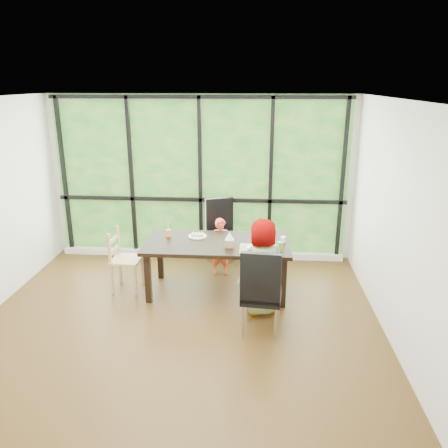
{
  "coord_description": "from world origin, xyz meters",
  "views": [
    {
      "loc": [
        0.91,
        -4.91,
        2.89
      ],
      "look_at": [
        0.5,
        0.75,
        1.05
      ],
      "focal_mm": 35.54,
      "sensor_mm": 36.0,
      "label": 1
    }
  ],
  "objects_px": {
    "chair_window_leather": "(222,233)",
    "tissue_box": "(229,243)",
    "child_toddler": "(221,247)",
    "green_cup": "(280,247)",
    "plate_far": "(198,236)",
    "white_mug": "(283,240)",
    "dining_table": "(217,267)",
    "chair_end_beech": "(127,260)",
    "chair_interior_leather": "(262,290)",
    "orange_cup": "(168,233)",
    "plate_near": "(257,248)",
    "child_older": "(260,267)"
  },
  "relations": [
    {
      "from": "chair_window_leather",
      "to": "tissue_box",
      "type": "xyz_separation_m",
      "value": [
        0.18,
        -1.15,
        0.26
      ]
    },
    {
      "from": "child_toddler",
      "to": "green_cup",
      "type": "relative_size",
      "value": 7.11
    },
    {
      "from": "plate_far",
      "to": "white_mug",
      "type": "distance_m",
      "value": 1.22
    },
    {
      "from": "dining_table",
      "to": "tissue_box",
      "type": "bearing_deg",
      "value": -43.19
    },
    {
      "from": "chair_end_beech",
      "to": "child_toddler",
      "type": "distance_m",
      "value": 1.44
    },
    {
      "from": "chair_interior_leather",
      "to": "tissue_box",
      "type": "relative_size",
      "value": 8.93
    },
    {
      "from": "chair_end_beech",
      "to": "tissue_box",
      "type": "relative_size",
      "value": 7.44
    },
    {
      "from": "orange_cup",
      "to": "plate_far",
      "type": "bearing_deg",
      "value": 2.84
    },
    {
      "from": "tissue_box",
      "to": "chair_window_leather",
      "type": "bearing_deg",
      "value": 99.13
    },
    {
      "from": "dining_table",
      "to": "plate_near",
      "type": "height_order",
      "value": "plate_near"
    },
    {
      "from": "dining_table",
      "to": "chair_end_beech",
      "type": "bearing_deg",
      "value": -179.33
    },
    {
      "from": "child_toddler",
      "to": "child_older",
      "type": "xyz_separation_m",
      "value": [
        0.59,
        -1.15,
        0.18
      ]
    },
    {
      "from": "chair_window_leather",
      "to": "chair_interior_leather",
      "type": "xyz_separation_m",
      "value": [
        0.62,
        -1.99,
        0.0
      ]
    },
    {
      "from": "plate_near",
      "to": "white_mug",
      "type": "height_order",
      "value": "white_mug"
    },
    {
      "from": "chair_window_leather",
      "to": "white_mug",
      "type": "height_order",
      "value": "chair_window_leather"
    },
    {
      "from": "child_toddler",
      "to": "chair_end_beech",
      "type": "bearing_deg",
      "value": -161.68
    },
    {
      "from": "orange_cup",
      "to": "green_cup",
      "type": "height_order",
      "value": "green_cup"
    },
    {
      "from": "child_older",
      "to": "plate_near",
      "type": "height_order",
      "value": "child_older"
    },
    {
      "from": "orange_cup",
      "to": "tissue_box",
      "type": "bearing_deg",
      "value": -21.18
    },
    {
      "from": "chair_interior_leather",
      "to": "tissue_box",
      "type": "bearing_deg",
      "value": -57.24
    },
    {
      "from": "chair_window_leather",
      "to": "plate_near",
      "type": "height_order",
      "value": "chair_window_leather"
    },
    {
      "from": "green_cup",
      "to": "chair_window_leather",
      "type": "bearing_deg",
      "value": 124.18
    },
    {
      "from": "dining_table",
      "to": "plate_far",
      "type": "height_order",
      "value": "plate_far"
    },
    {
      "from": "orange_cup",
      "to": "child_older",
      "type": "bearing_deg",
      "value": -29.26
    },
    {
      "from": "chair_window_leather",
      "to": "child_older",
      "type": "xyz_separation_m",
      "value": [
        0.6,
        -1.54,
        0.09
      ]
    },
    {
      "from": "dining_table",
      "to": "tissue_box",
      "type": "xyz_separation_m",
      "value": [
        0.18,
        -0.17,
        0.43
      ]
    },
    {
      "from": "chair_end_beech",
      "to": "plate_near",
      "type": "bearing_deg",
      "value": -93.41
    },
    {
      "from": "dining_table",
      "to": "chair_interior_leather",
      "type": "xyz_separation_m",
      "value": [
        0.61,
        -1.01,
        0.17
      ]
    },
    {
      "from": "child_toddler",
      "to": "plate_far",
      "type": "distance_m",
      "value": 0.58
    },
    {
      "from": "child_older",
      "to": "orange_cup",
      "type": "relative_size",
      "value": 12.31
    },
    {
      "from": "dining_table",
      "to": "child_toddler",
      "type": "bearing_deg",
      "value": 90.0
    },
    {
      "from": "chair_window_leather",
      "to": "white_mug",
      "type": "bearing_deg",
      "value": -65.02
    },
    {
      "from": "white_mug",
      "to": "tissue_box",
      "type": "distance_m",
      "value": 0.76
    },
    {
      "from": "chair_end_beech",
      "to": "child_toddler",
      "type": "xyz_separation_m",
      "value": [
        1.3,
        0.61,
        0.0
      ]
    },
    {
      "from": "chair_end_beech",
      "to": "plate_far",
      "type": "height_order",
      "value": "chair_end_beech"
    },
    {
      "from": "white_mug",
      "to": "tissue_box",
      "type": "height_order",
      "value": "tissue_box"
    },
    {
      "from": "chair_interior_leather",
      "to": "plate_far",
      "type": "height_order",
      "value": "chair_interior_leather"
    },
    {
      "from": "green_cup",
      "to": "white_mug",
      "type": "relative_size",
      "value": 1.57
    },
    {
      "from": "dining_table",
      "to": "orange_cup",
      "type": "height_order",
      "value": "orange_cup"
    },
    {
      "from": "dining_table",
      "to": "chair_interior_leather",
      "type": "relative_size",
      "value": 1.86
    },
    {
      "from": "green_cup",
      "to": "tissue_box",
      "type": "relative_size",
      "value": 1.05
    },
    {
      "from": "child_toddler",
      "to": "child_older",
      "type": "bearing_deg",
      "value": -69.51
    },
    {
      "from": "chair_end_beech",
      "to": "orange_cup",
      "type": "relative_size",
      "value": 8.73
    },
    {
      "from": "plate_near",
      "to": "plate_far",
      "type": "bearing_deg",
      "value": 154.77
    },
    {
      "from": "chair_window_leather",
      "to": "chair_end_beech",
      "type": "xyz_separation_m",
      "value": [
        -1.3,
        -1.0,
        -0.09
      ]
    },
    {
      "from": "child_older",
      "to": "tissue_box",
      "type": "height_order",
      "value": "child_older"
    },
    {
      "from": "child_older",
      "to": "plate_near",
      "type": "distance_m",
      "value": 0.38
    },
    {
      "from": "plate_near",
      "to": "tissue_box",
      "type": "relative_size",
      "value": 2.24
    },
    {
      "from": "plate_near",
      "to": "green_cup",
      "type": "relative_size",
      "value": 2.13
    },
    {
      "from": "chair_interior_leather",
      "to": "green_cup",
      "type": "distance_m",
      "value": 0.82
    }
  ]
}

